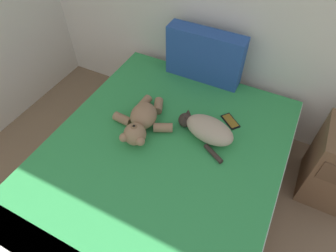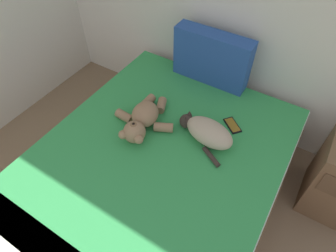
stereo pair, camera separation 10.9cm
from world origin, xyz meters
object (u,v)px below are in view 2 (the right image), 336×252
at_px(teddy_bear, 142,120).
at_px(cell_phone, 232,125).
at_px(patterned_cushion, 212,58).
at_px(bed, 156,179).
at_px(cat, 207,132).

xyz_separation_m(teddy_bear, cell_phone, (0.53, 0.34, -0.06)).
distance_m(patterned_cushion, cell_phone, 0.57).
distance_m(bed, teddy_bear, 0.43).
bearing_deg(cell_phone, patterned_cushion, 134.23).
bearing_deg(cat, bed, -123.08).
bearing_deg(cell_phone, teddy_bear, -147.69).
bearing_deg(bed, cat, 56.92).
height_order(patterned_cushion, cell_phone, patterned_cushion).
xyz_separation_m(cat, cell_phone, (0.11, 0.20, -0.07)).
bearing_deg(cell_phone, bed, -121.12).
bearing_deg(cell_phone, cat, -117.86).
distance_m(bed, cell_phone, 0.66).
bearing_deg(teddy_bear, cell_phone, 32.31).
height_order(cat, cell_phone, cat).
xyz_separation_m(bed, patterned_cushion, (-0.06, 0.90, 0.47)).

